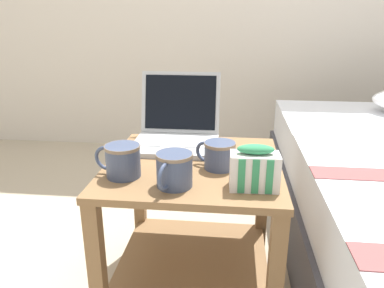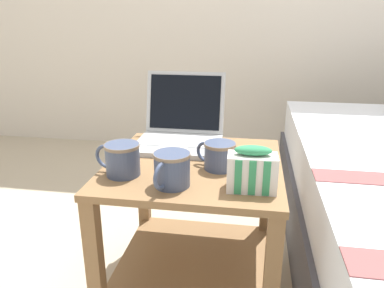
{
  "view_description": "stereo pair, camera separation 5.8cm",
  "coord_description": "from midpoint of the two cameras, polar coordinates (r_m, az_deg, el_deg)",
  "views": [
    {
      "loc": [
        0.12,
        -1.13,
        0.98
      ],
      "look_at": [
        0.0,
        -0.04,
        0.59
      ],
      "focal_mm": 35.0,
      "sensor_mm": 36.0,
      "label": 1
    },
    {
      "loc": [
        0.18,
        -1.13,
        0.98
      ],
      "look_at": [
        0.0,
        -0.04,
        0.59
      ],
      "focal_mm": 35.0,
      "sensor_mm": 36.0,
      "label": 2
    }
  ],
  "objects": [
    {
      "name": "bedside_table",
      "position": [
        1.31,
        1.6,
        -10.35
      ],
      "size": [
        0.57,
        0.57,
        0.51
      ],
      "color": "olive",
      "rests_on": "ground_plane"
    },
    {
      "name": "laptop",
      "position": [
        1.4,
        -0.59,
        2.12
      ],
      "size": [
        0.31,
        0.31,
        0.25
      ],
      "color": "#B7BABC",
      "rests_on": "bedside_table"
    },
    {
      "name": "mug_front_left",
      "position": [
        1.17,
        5.56,
        -1.56
      ],
      "size": [
        0.13,
        0.1,
        0.09
      ],
      "color": "#3F4C6B",
      "rests_on": "bedside_table"
    },
    {
      "name": "mug_front_right",
      "position": [
        1.05,
        -1.55,
        -3.68
      ],
      "size": [
        0.1,
        0.14,
        0.1
      ],
      "color": "#3F4C6B",
      "rests_on": "bedside_table"
    },
    {
      "name": "mug_mid_center",
      "position": [
        1.14,
        -9.22,
        -2.09
      ],
      "size": [
        0.15,
        0.11,
        0.1
      ],
      "color": "#3F4C6B",
      "rests_on": "bedside_table"
    },
    {
      "name": "snack_bag",
      "position": [
        1.04,
        10.73,
        -4.0
      ],
      "size": [
        0.14,
        0.08,
        0.13
      ],
      "color": "silver",
      "rests_on": "bedside_table"
    },
    {
      "name": "cell_phone",
      "position": [
        1.29,
        10.3,
        -1.88
      ],
      "size": [
        0.12,
        0.16,
        0.01
      ],
      "color": "black",
      "rests_on": "bedside_table"
    }
  ]
}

